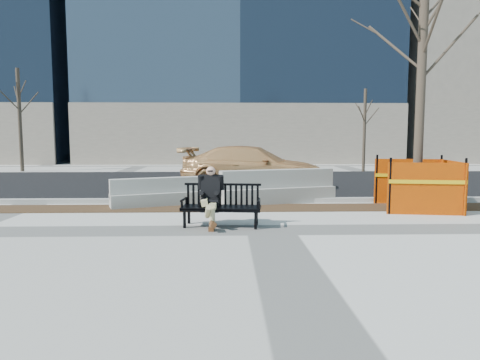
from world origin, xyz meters
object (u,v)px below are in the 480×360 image
object	(u,v)px
seated_man	(211,226)
jersey_barrier_right	(277,203)
tree_fence	(416,209)
bench	(221,226)
sedan	(253,187)
jersey_barrier_left	(161,205)

from	to	relation	value
seated_man	jersey_barrier_right	world-z (taller)	seated_man
tree_fence	jersey_barrier_right	size ratio (longest dim) A/B	2.05
bench	sedan	size ratio (longest dim) A/B	0.32
seated_man	jersey_barrier_left	world-z (taller)	seated_man
jersey_barrier_right	bench	bearing A→B (deg)	-132.69
seated_man	jersey_barrier_right	size ratio (longest dim) A/B	0.37
sedan	jersey_barrier_right	bearing A→B (deg)	-161.08
bench	jersey_barrier_right	xyz separation A→B (m)	(1.51, 3.09, 0.00)
tree_fence	jersey_barrier_left	bearing A→B (deg)	173.46
bench	sedan	distance (m)	6.81
bench	jersey_barrier_left	distance (m)	3.19
jersey_barrier_right	jersey_barrier_left	bearing A→B (deg)	169.84
tree_fence	sedan	world-z (taller)	tree_fence
seated_man	jersey_barrier_right	xyz separation A→B (m)	(1.73, 3.02, 0.00)
bench	tree_fence	size ratio (longest dim) A/B	0.25
bench	tree_fence	xyz separation A→B (m)	(4.90, 1.98, 0.00)
jersey_barrier_left	sedan	bearing A→B (deg)	35.46
tree_fence	sedan	xyz separation A→B (m)	(-3.87, 4.75, 0.00)
seated_man	sedan	world-z (taller)	sedan
jersey_barrier_right	tree_fence	bearing A→B (deg)	-34.79
tree_fence	jersey_barrier_left	size ratio (longest dim) A/B	2.55
jersey_barrier_left	jersey_barrier_right	bearing A→B (deg)	-14.24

